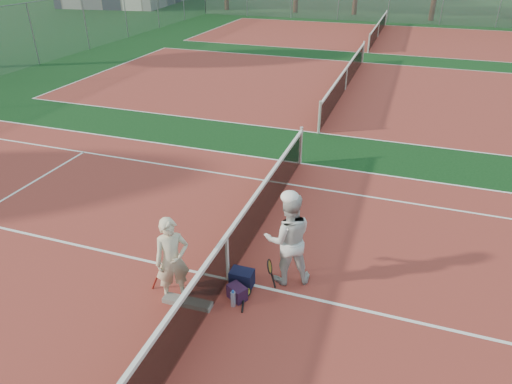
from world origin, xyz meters
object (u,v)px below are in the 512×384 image
player_a (172,260)px  sports_bag_navy (242,278)px  player_b (288,239)px  water_bottle (233,299)px  racket_spare (245,292)px  sports_bag_purple (237,293)px  net_main (227,258)px  racket_black_held (270,274)px  racket_red (161,277)px

player_a → sports_bag_navy: (1.01, 0.68, -0.65)m
player_b → sports_bag_navy: (-0.73, -0.46, -0.74)m
water_bottle → racket_spare: bearing=75.0°
player_b → sports_bag_purple: bearing=26.9°
net_main → racket_black_held: bearing=4.4°
racket_black_held → sports_bag_purple: bearing=40.7°
net_main → racket_black_held: size_ratio=18.60×
sports_bag_purple → racket_black_held: bearing=47.7°
player_a → water_bottle: bearing=-32.7°
racket_red → sports_bag_purple: size_ratio=1.71×
sports_bag_navy → water_bottle: (0.05, -0.56, -0.02)m
player_b → racket_spare: (-0.59, -0.69, -0.85)m
sports_bag_purple → water_bottle: bearing=-89.5°
player_b → net_main: bearing=-2.5°
racket_black_held → sports_bag_purple: racket_black_held is taller
water_bottle → racket_black_held: bearing=57.2°
net_main → player_a: size_ratio=6.76×
racket_black_held → sports_bag_navy: (-0.49, -0.13, -0.13)m
water_bottle → sports_bag_navy: bearing=94.8°
net_main → racket_black_held: (0.79, 0.06, -0.21)m
player_a → racket_red: (-0.34, 0.10, -0.53)m
player_a → racket_black_held: (1.50, 0.81, -0.52)m
player_b → sports_bag_purple: 1.31m
net_main → water_bottle: (0.35, -0.62, -0.36)m
player_a → racket_black_held: 1.78m
player_b → racket_red: (-2.07, -1.04, -0.62)m
net_main → sports_bag_purple: size_ratio=33.13×
player_b → racket_red: size_ratio=3.18×
net_main → racket_spare: net_main is taller
racket_red → water_bottle: bearing=-12.8°
net_main → racket_black_held: net_main is taller
net_main → player_b: (1.03, 0.39, 0.39)m
player_b → water_bottle: size_ratio=6.01×
sports_bag_purple → player_a: bearing=-163.2°
player_b → racket_spare: bearing=25.9°
player_a → sports_bag_navy: bearing=-5.2°
water_bottle → player_b: bearing=56.2°
sports_bag_navy → racket_spare: bearing=-59.4°
racket_red → sports_bag_navy: (1.35, 0.58, -0.12)m
player_a → racket_red: 0.64m
player_b → sports_bag_navy: size_ratio=4.28×
racket_red → racket_spare: bearing=-0.4°
sports_bag_purple → water_bottle: 0.20m
player_b → sports_bag_navy: bearing=8.8°
player_a → player_b: (1.73, 1.14, 0.09)m
racket_red → racket_black_held: racket_black_held is taller
sports_bag_purple → player_b: bearing=50.2°
player_a → racket_black_held: size_ratio=2.75×
player_a → racket_red: size_ratio=2.86×
sports_bag_navy → sports_bag_purple: bearing=-82.8°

